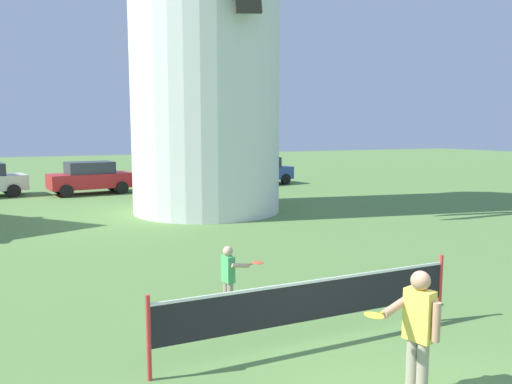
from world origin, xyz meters
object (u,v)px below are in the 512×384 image
at_px(stray_ball, 430,300).
at_px(parked_car_black, 181,173).
at_px(player_far, 230,274).
at_px(parked_car_red, 90,177).
at_px(tennis_net, 314,301).
at_px(windmill, 205,2).
at_px(parked_car_blue, 259,170).
at_px(player_near, 418,326).

distance_m(stray_ball, parked_car_black, 19.40).
bearing_deg(player_far, parked_car_red, 90.73).
height_order(tennis_net, player_far, player_far).
height_order(windmill, stray_ball, windmill).
relative_size(windmill, player_far, 13.51).
relative_size(player_far, parked_car_blue, 0.28).
bearing_deg(parked_car_red, parked_car_blue, 1.99).
bearing_deg(parked_car_blue, windmill, -126.71).
height_order(windmill, player_near, windmill).
xyz_separation_m(stray_ball, parked_car_blue, (5.61, 19.34, 0.71)).
xyz_separation_m(tennis_net, parked_car_black, (3.86, 19.98, 0.13)).
distance_m(parked_car_red, parked_car_black, 4.66).
xyz_separation_m(player_far, parked_car_blue, (8.97, 18.11, 0.16)).
distance_m(parked_car_red, parked_car_blue, 9.20).
bearing_deg(player_near, player_far, 104.92).
height_order(parked_car_red, parked_car_blue, same).
bearing_deg(parked_car_blue, player_near, -110.37).
bearing_deg(player_far, tennis_net, -73.01).
xyz_separation_m(windmill, parked_car_red, (-3.41, 7.43, -6.94)).
height_order(windmill, player_far, windmill).
xyz_separation_m(windmill, tennis_net, (-2.62, -12.21, -7.06)).
relative_size(player_far, parked_car_black, 0.27).
height_order(player_far, parked_car_red, parked_car_red).
distance_m(player_far, parked_car_red, 17.79).
distance_m(windmill, player_near, 15.66).
height_order(parked_car_black, parked_car_blue, same).
relative_size(windmill, parked_car_blue, 3.80).
bearing_deg(parked_car_black, stray_ball, -93.16).
bearing_deg(tennis_net, player_far, 106.99).
distance_m(tennis_net, player_near, 1.72).
height_order(tennis_net, stray_ball, tennis_net).
bearing_deg(windmill, tennis_net, -102.12).
bearing_deg(stray_ball, parked_car_black, 86.84).
bearing_deg(parked_car_black, windmill, -99.03).
relative_size(windmill, tennis_net, 3.21).
distance_m(tennis_net, parked_car_red, 19.66).
xyz_separation_m(windmill, parked_car_black, (1.23, 7.77, -6.93)).
height_order(player_far, parked_car_blue, parked_car_blue).
relative_size(player_far, stray_ball, 5.70).
distance_m(player_near, parked_car_blue, 23.08).
distance_m(tennis_net, player_far, 1.94).
relative_size(windmill, player_near, 10.26).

